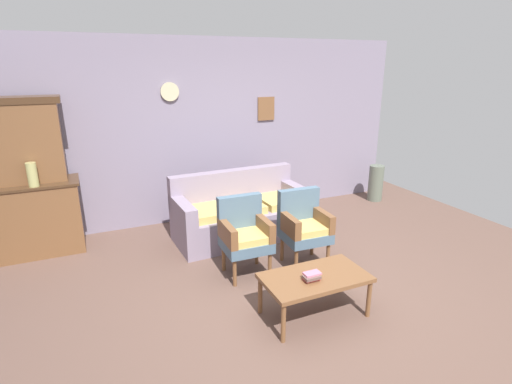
# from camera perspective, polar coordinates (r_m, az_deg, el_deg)

# --- Properties ---
(ground_plane) EXTENTS (7.68, 7.68, 0.00)m
(ground_plane) POSITION_cam_1_polar(r_m,az_deg,el_deg) (4.37, 5.31, -14.52)
(ground_plane) COLOR brown
(wall_back_with_decor) EXTENTS (6.40, 0.09, 2.70)m
(wall_back_with_decor) POSITION_cam_1_polar(r_m,az_deg,el_deg) (6.19, -6.39, 8.60)
(wall_back_with_decor) COLOR gray
(wall_back_with_decor) RESTS_ON ground
(side_cabinet) EXTENTS (1.16, 0.55, 0.93)m
(side_cabinet) POSITION_cam_1_polar(r_m,az_deg,el_deg) (5.79, -28.96, -3.31)
(side_cabinet) COLOR brown
(side_cabinet) RESTS_ON ground
(cabinet_upper_hutch) EXTENTS (0.99, 0.38, 1.03)m
(cabinet_upper_hutch) POSITION_cam_1_polar(r_m,az_deg,el_deg) (5.63, -30.40, 6.38)
(cabinet_upper_hutch) COLOR brown
(cabinet_upper_hutch) RESTS_ON side_cabinet
(vase_on_cabinet) EXTENTS (0.12, 0.12, 0.29)m
(vase_on_cabinet) POSITION_cam_1_polar(r_m,az_deg,el_deg) (5.44, -29.15, 2.17)
(vase_on_cabinet) COLOR tan
(vase_on_cabinet) RESTS_ON side_cabinet
(floral_couch) EXTENTS (1.86, 0.88, 0.90)m
(floral_couch) POSITION_cam_1_polar(r_m,az_deg,el_deg) (5.60, -2.19, -3.19)
(floral_couch) COLOR gray
(floral_couch) RESTS_ON ground
(armchair_by_doorway) EXTENTS (0.53, 0.50, 0.90)m
(armchair_by_doorway) POSITION_cam_1_polar(r_m,az_deg,el_deg) (4.57, -1.65, -5.81)
(armchair_by_doorway) COLOR slate
(armchair_by_doorway) RESTS_ON ground
(armchair_row_middle) EXTENTS (0.54, 0.51, 0.90)m
(armchair_row_middle) POSITION_cam_1_polar(r_m,az_deg,el_deg) (4.83, 6.77, -4.59)
(armchair_row_middle) COLOR slate
(armchair_row_middle) RESTS_ON ground
(coffee_table) EXTENTS (1.00, 0.56, 0.42)m
(coffee_table) POSITION_cam_1_polar(r_m,az_deg,el_deg) (3.93, 8.36, -12.23)
(coffee_table) COLOR brown
(coffee_table) RESTS_ON ground
(book_stack_on_table) EXTENTS (0.18, 0.12, 0.07)m
(book_stack_on_table) POSITION_cam_1_polar(r_m,az_deg,el_deg) (3.81, 7.90, -11.81)
(book_stack_on_table) COLOR #D64C4C
(book_stack_on_table) RESTS_ON coffee_table
(floor_vase_by_wall) EXTENTS (0.25, 0.25, 0.63)m
(floor_vase_by_wall) POSITION_cam_1_polar(r_m,az_deg,el_deg) (7.40, 16.61, 1.24)
(floor_vase_by_wall) COLOR #5F6859
(floor_vase_by_wall) RESTS_ON ground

